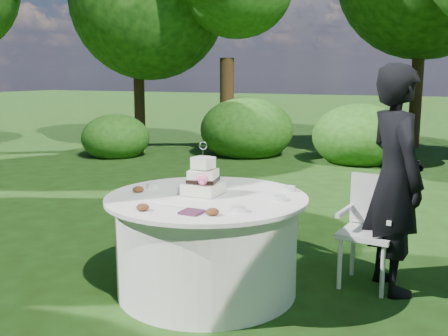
{
  "coord_description": "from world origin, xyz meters",
  "views": [
    {
      "loc": [
        1.84,
        -3.48,
        1.69
      ],
      "look_at": [
        0.15,
        0.0,
        1.0
      ],
      "focal_mm": 42.0,
      "sensor_mm": 36.0,
      "label": 1
    }
  ],
  "objects_px": {
    "cake": "(203,180)",
    "chair": "(371,222)",
    "guest": "(395,180)",
    "table": "(207,243)",
    "napkins": "(192,212)"
  },
  "relations": [
    {
      "from": "chair",
      "to": "guest",
      "type": "bearing_deg",
      "value": -13.52
    },
    {
      "from": "chair",
      "to": "table",
      "type": "bearing_deg",
      "value": -147.49
    },
    {
      "from": "napkins",
      "to": "chair",
      "type": "bearing_deg",
      "value": 51.31
    },
    {
      "from": "guest",
      "to": "chair",
      "type": "relative_size",
      "value": 2.0
    },
    {
      "from": "napkins",
      "to": "table",
      "type": "height_order",
      "value": "napkins"
    },
    {
      "from": "table",
      "to": "chair",
      "type": "height_order",
      "value": "chair"
    },
    {
      "from": "cake",
      "to": "guest",
      "type": "bearing_deg",
      "value": 25.55
    },
    {
      "from": "cake",
      "to": "chair",
      "type": "bearing_deg",
      "value": 30.23
    },
    {
      "from": "guest",
      "to": "table",
      "type": "relative_size",
      "value": 1.14
    },
    {
      "from": "table",
      "to": "cake",
      "type": "relative_size",
      "value": 3.78
    },
    {
      "from": "table",
      "to": "cake",
      "type": "xyz_separation_m",
      "value": [
        -0.05,
        0.03,
        0.5
      ]
    },
    {
      "from": "chair",
      "to": "cake",
      "type": "bearing_deg",
      "value": -149.77
    },
    {
      "from": "guest",
      "to": "chair",
      "type": "xyz_separation_m",
      "value": [
        -0.17,
        0.04,
        -0.37
      ]
    },
    {
      "from": "guest",
      "to": "table",
      "type": "distance_m",
      "value": 1.55
    },
    {
      "from": "guest",
      "to": "cake",
      "type": "relative_size",
      "value": 4.31
    }
  ]
}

